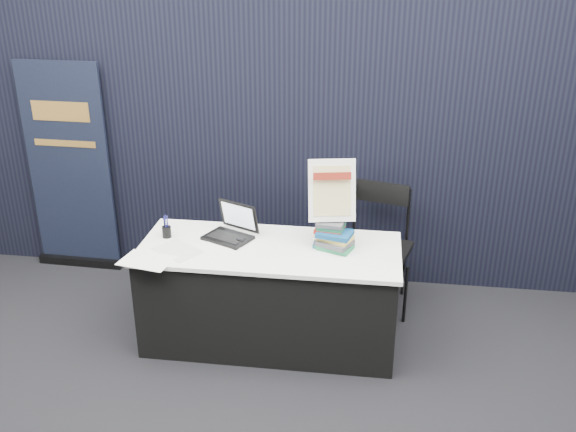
# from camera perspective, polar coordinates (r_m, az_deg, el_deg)

# --- Properties ---
(floor) EXTENTS (8.00, 8.00, 0.00)m
(floor) POSITION_cam_1_polar(r_m,az_deg,el_deg) (4.36, -2.77, -14.88)
(floor) COLOR black
(floor) RESTS_ON ground
(wall_back) EXTENTS (8.00, 0.02, 3.50)m
(wall_back) POSITION_cam_1_polar(r_m,az_deg,el_deg) (7.45, 2.75, 16.05)
(wall_back) COLOR beige
(wall_back) RESTS_ON floor
(drape_partition) EXTENTS (6.00, 0.08, 2.40)m
(drape_partition) POSITION_cam_1_polar(r_m,az_deg,el_deg) (5.22, 0.17, 6.71)
(drape_partition) COLOR black
(drape_partition) RESTS_ON floor
(display_table) EXTENTS (1.80, 0.75, 0.75)m
(display_table) POSITION_cam_1_polar(r_m,az_deg,el_deg) (4.60, -1.61, -6.98)
(display_table) COLOR black
(display_table) RESTS_ON floor
(laptop) EXTENTS (0.38, 0.38, 0.24)m
(laptop) POSITION_cam_1_polar(r_m,az_deg,el_deg) (4.57, -5.28, -1.18)
(laptop) COLOR black
(laptop) RESTS_ON display_table
(mouse) EXTENTS (0.10, 0.12, 0.03)m
(mouse) POSITION_cam_1_polar(r_m,az_deg,el_deg) (4.49, -4.27, -2.18)
(mouse) COLOR black
(mouse) RESTS_ON display_table
(brochure_left) EXTENTS (0.38, 0.30, 0.00)m
(brochure_left) POSITION_cam_1_polar(r_m,az_deg,el_deg) (4.34, -12.45, -3.89)
(brochure_left) COLOR white
(brochure_left) RESTS_ON display_table
(brochure_mid) EXTENTS (0.38, 0.36, 0.00)m
(brochure_mid) POSITION_cam_1_polar(r_m,az_deg,el_deg) (4.44, -9.77, -3.02)
(brochure_mid) COLOR silver
(brochure_mid) RESTS_ON display_table
(brochure_right) EXTENTS (0.31, 0.28, 0.00)m
(brochure_right) POSITION_cam_1_polar(r_m,az_deg,el_deg) (4.46, -6.05, -2.63)
(brochure_right) COLOR white
(brochure_right) RESTS_ON display_table
(pen_cup) EXTENTS (0.06, 0.06, 0.08)m
(pen_cup) POSITION_cam_1_polar(r_m,az_deg,el_deg) (4.63, -10.73, -1.39)
(pen_cup) COLOR black
(pen_cup) RESTS_ON display_table
(book_stack_tall) EXTENTS (0.21, 0.17, 0.18)m
(book_stack_tall) POSITION_cam_1_polar(r_m,az_deg,el_deg) (4.41, 3.79, -1.58)
(book_stack_tall) COLOR #1B5B66
(book_stack_tall) RESTS_ON display_table
(book_stack_short) EXTENTS (0.27, 0.23, 0.13)m
(book_stack_short) POSITION_cam_1_polar(r_m,az_deg,el_deg) (4.38, 4.22, -2.16)
(book_stack_short) COLOR #207848
(book_stack_short) RESTS_ON display_table
(info_sign) EXTENTS (0.34, 0.18, 0.44)m
(info_sign) POSITION_cam_1_polar(r_m,az_deg,el_deg) (4.32, 3.93, 2.21)
(info_sign) COLOR black
(info_sign) RESTS_ON book_stack_tall
(pullup_banner) EXTENTS (0.77, 0.13, 1.82)m
(pullup_banner) POSITION_cam_1_polar(r_m,az_deg,el_deg) (5.80, -18.73, 3.06)
(pullup_banner) COLOR black
(pullup_banner) RESTS_ON floor
(stacking_chair) EXTENTS (0.54, 0.55, 0.97)m
(stacking_chair) POSITION_cam_1_polar(r_m,az_deg,el_deg) (5.02, 8.17, -2.34)
(stacking_chair) COLOR black
(stacking_chair) RESTS_ON floor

